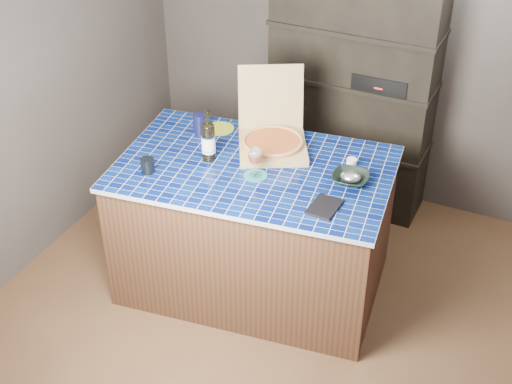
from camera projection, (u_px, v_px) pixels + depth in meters
The scene contains 14 objects.
room at pixel (266, 151), 3.98m from camera, with size 3.50×3.50×3.50m.
shelving_unit at pixel (352, 96), 5.31m from camera, with size 1.20×0.41×1.80m.
kitchen_island at pixel (254, 227), 4.70m from camera, with size 1.83×1.29×0.94m.
pizza_box at pixel (272, 139), 4.58m from camera, with size 0.62×0.66×0.47m.
mead_bottle at pixel (208, 141), 4.44m from camera, with size 0.09×0.09×0.34m.
teal_trivet at pixel (255, 176), 4.34m from camera, with size 0.15×0.15×0.01m, color #187480.
wine_glass at pixel (255, 156), 4.27m from camera, with size 0.09×0.09×0.20m.
tumbler at pixel (148, 165), 4.36m from camera, with size 0.08×0.08×0.09m, color black.
dvd_case at pixel (324, 207), 4.06m from camera, with size 0.15×0.22×0.02m, color black.
bowl at pixel (351, 178), 4.27m from camera, with size 0.22×0.22×0.05m, color black.
foil_contents at pixel (351, 177), 4.26m from camera, with size 0.13×0.11×0.06m, color silver.
white_jar at pixel (352, 163), 4.42m from camera, with size 0.06×0.06×0.06m, color white.
navy_cup at pixel (199, 123), 4.76m from camera, with size 0.09×0.09×0.14m, color black.
green_trivet at pixel (220, 129), 4.83m from camera, with size 0.19×0.19×0.01m, color gold.
Camera 1 is at (1.42, -3.11, 3.29)m, focal length 50.00 mm.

